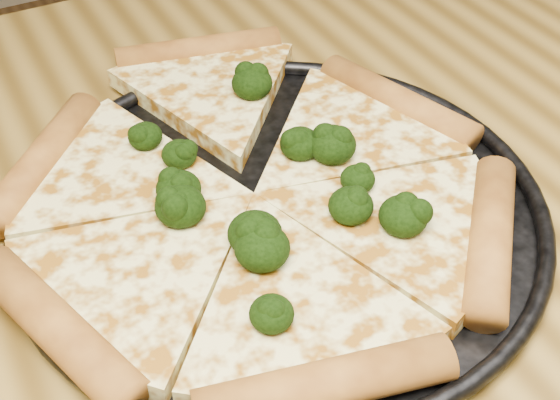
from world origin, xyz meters
name	(u,v)px	position (x,y,z in m)	size (l,w,h in m)	color
pizza_pan	(280,209)	(0.11, 0.07, 0.76)	(0.36, 0.36, 0.02)	black
pizza	(252,190)	(0.09, 0.09, 0.77)	(0.36, 0.40, 0.03)	#FFF49C
broccoli_florets	(264,187)	(0.10, 0.08, 0.78)	(0.15, 0.24, 0.03)	black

